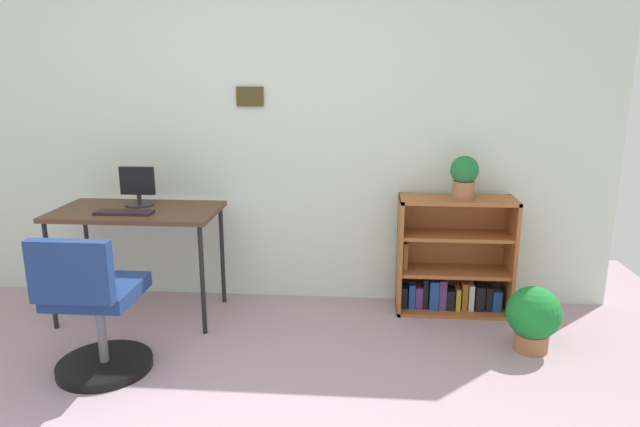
{
  "coord_description": "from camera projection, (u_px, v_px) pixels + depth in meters",
  "views": [
    {
      "loc": [
        0.87,
        -1.81,
        1.63
      ],
      "look_at": [
        0.61,
        1.45,
        0.8
      ],
      "focal_mm": 31.73,
      "sensor_mm": 36.0,
      "label": 1
    }
  ],
  "objects": [
    {
      "name": "office_chair",
      "position": [
        94.0,
        314.0,
        3.04
      ],
      "size": [
        0.52,
        0.55,
        0.83
      ],
      "color": "black",
      "rests_on": "ground_plane"
    },
    {
      "name": "potted_plant_floor",
      "position": [
        533.0,
        316.0,
        3.35
      ],
      "size": [
        0.32,
        0.32,
        0.4
      ],
      "color": "#9E6642",
      "rests_on": "ground_plane"
    },
    {
      "name": "potted_plant_on_shelf",
      "position": [
        464.0,
        176.0,
        3.7
      ],
      "size": [
        0.18,
        0.18,
        0.29
      ],
      "color": "#9E6642",
      "rests_on": "bookshelf_low"
    },
    {
      "name": "keyboard",
      "position": [
        124.0,
        213.0,
        3.59
      ],
      "size": [
        0.37,
        0.11,
        0.02
      ],
      "primitive_type": "cube",
      "color": "#2C1D24",
      "rests_on": "desk"
    },
    {
      "name": "wall_back",
      "position": [
        242.0,
        131.0,
        4.0
      ],
      "size": [
        5.2,
        0.12,
        2.43
      ],
      "color": "silver",
      "rests_on": "ground_plane"
    },
    {
      "name": "bookshelf_low",
      "position": [
        452.0,
        262.0,
        3.91
      ],
      "size": [
        0.77,
        0.3,
        0.81
      ],
      "color": "#A15C2D",
      "rests_on": "ground_plane"
    },
    {
      "name": "monitor",
      "position": [
        138.0,
        188.0,
        3.79
      ],
      "size": [
        0.23,
        0.19,
        0.27
      ],
      "color": "#262628",
      "rests_on": "desk"
    },
    {
      "name": "desk",
      "position": [
        137.0,
        218.0,
        3.73
      ],
      "size": [
        1.07,
        0.59,
        0.75
      ],
      "color": "brown",
      "rests_on": "ground_plane"
    }
  ]
}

